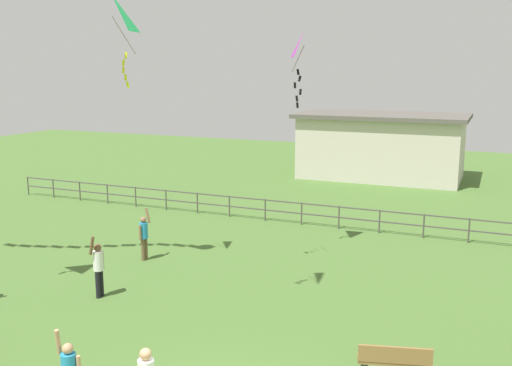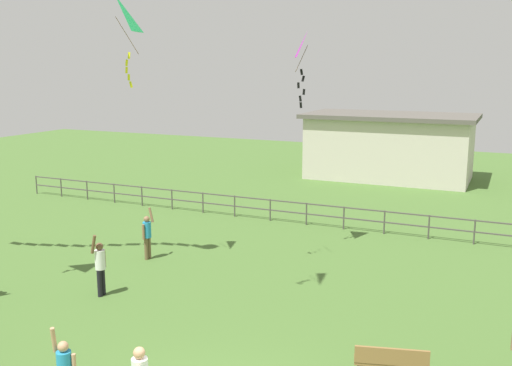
{
  "view_description": "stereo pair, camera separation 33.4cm",
  "coord_description": "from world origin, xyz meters",
  "px_view_note": "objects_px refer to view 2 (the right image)",
  "views": [
    {
      "loc": [
        4.25,
        -8.3,
        6.44
      ],
      "look_at": [
        -1.48,
        5.18,
        3.52
      ],
      "focal_mm": 40.58,
      "sensor_mm": 36.0,
      "label": 1
    },
    {
      "loc": [
        4.56,
        -8.17,
        6.44
      ],
      "look_at": [
        -1.48,
        5.18,
        3.52
      ],
      "focal_mm": 40.58,
      "sensor_mm": 36.0,
      "label": 2
    }
  ],
  "objects_px": {
    "person_2": "(100,265)",
    "park_bench": "(391,363)",
    "kite_4": "(307,50)",
    "person_4": "(147,234)",
    "kite_0": "(116,20)"
  },
  "relations": [
    {
      "from": "person_2",
      "to": "kite_4",
      "type": "relative_size",
      "value": 0.74
    },
    {
      "from": "park_bench",
      "to": "person_2",
      "type": "height_order",
      "value": "person_2"
    },
    {
      "from": "person_2",
      "to": "park_bench",
      "type": "bearing_deg",
      "value": -8.96
    },
    {
      "from": "park_bench",
      "to": "person_2",
      "type": "distance_m",
      "value": 8.67
    },
    {
      "from": "kite_0",
      "to": "kite_4",
      "type": "height_order",
      "value": "kite_0"
    },
    {
      "from": "person_4",
      "to": "kite_4",
      "type": "xyz_separation_m",
      "value": [
        4.65,
        2.84,
        6.15
      ]
    },
    {
      "from": "person_4",
      "to": "kite_4",
      "type": "relative_size",
      "value": 0.71
    },
    {
      "from": "person_2",
      "to": "person_4",
      "type": "bearing_deg",
      "value": 101.56
    },
    {
      "from": "park_bench",
      "to": "person_2",
      "type": "xyz_separation_m",
      "value": [
        -8.55,
        1.35,
        0.47
      ]
    },
    {
      "from": "kite_4",
      "to": "kite_0",
      "type": "bearing_deg",
      "value": -141.89
    },
    {
      "from": "park_bench",
      "to": "kite_4",
      "type": "height_order",
      "value": "kite_4"
    },
    {
      "from": "park_bench",
      "to": "person_4",
      "type": "relative_size",
      "value": 0.87
    },
    {
      "from": "kite_0",
      "to": "kite_4",
      "type": "relative_size",
      "value": 1.07
    },
    {
      "from": "person_2",
      "to": "kite_0",
      "type": "relative_size",
      "value": 0.69
    },
    {
      "from": "person_4",
      "to": "kite_4",
      "type": "bearing_deg",
      "value": 31.38
    }
  ]
}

